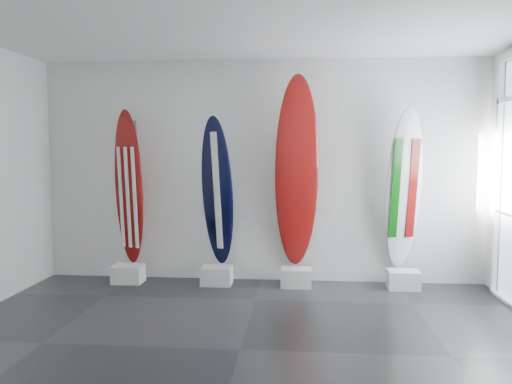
# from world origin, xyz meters

# --- Properties ---
(floor) EXTENTS (6.00, 6.00, 0.00)m
(floor) POSITION_xyz_m (0.00, 0.00, 0.00)
(floor) COLOR black
(floor) RESTS_ON ground
(ceiling) EXTENTS (6.00, 6.00, 0.00)m
(ceiling) POSITION_xyz_m (0.00, 0.00, 3.00)
(ceiling) COLOR white
(ceiling) RESTS_ON wall_back
(wall_back) EXTENTS (6.00, 0.00, 6.00)m
(wall_back) POSITION_xyz_m (0.00, 2.50, 1.50)
(wall_back) COLOR silver
(wall_back) RESTS_ON ground
(wall_front) EXTENTS (6.00, 0.00, 6.00)m
(wall_front) POSITION_xyz_m (0.00, -2.50, 1.50)
(wall_front) COLOR silver
(wall_front) RESTS_ON ground
(display_block_usa) EXTENTS (0.40, 0.30, 0.24)m
(display_block_usa) POSITION_xyz_m (-1.78, 2.18, 0.12)
(display_block_usa) COLOR silver
(display_block_usa) RESTS_ON floor
(surfboard_usa) EXTENTS (0.51, 0.35, 2.10)m
(surfboard_usa) POSITION_xyz_m (-1.78, 2.28, 1.29)
(surfboard_usa) COLOR maroon
(surfboard_usa) RESTS_ON display_block_usa
(display_block_navy) EXTENTS (0.40, 0.30, 0.24)m
(display_block_navy) POSITION_xyz_m (-0.57, 2.18, 0.12)
(display_block_navy) COLOR silver
(display_block_navy) RESTS_ON floor
(surfboard_navy) EXTENTS (0.53, 0.44, 2.01)m
(surfboard_navy) POSITION_xyz_m (-0.57, 2.28, 1.24)
(surfboard_navy) COLOR black
(surfboard_navy) RESTS_ON display_block_navy
(display_block_swiss) EXTENTS (0.40, 0.30, 0.24)m
(display_block_swiss) POSITION_xyz_m (0.48, 2.18, 0.12)
(display_block_swiss) COLOR silver
(display_block_swiss) RESTS_ON floor
(surfboard_swiss) EXTENTS (0.60, 0.42, 2.53)m
(surfboard_swiss) POSITION_xyz_m (0.48, 2.28, 1.50)
(surfboard_swiss) COLOR maroon
(surfboard_swiss) RESTS_ON display_block_swiss
(display_block_italy) EXTENTS (0.40, 0.30, 0.24)m
(display_block_italy) POSITION_xyz_m (1.86, 2.18, 0.12)
(display_block_italy) COLOR silver
(display_block_italy) RESTS_ON floor
(surfboard_italy) EXTENTS (0.54, 0.44, 2.11)m
(surfboard_italy) POSITION_xyz_m (1.86, 2.28, 1.29)
(surfboard_italy) COLOR white
(surfboard_italy) RESTS_ON display_block_italy
(wall_outlet) EXTENTS (0.09, 0.02, 0.13)m
(wall_outlet) POSITION_xyz_m (-2.45, 2.48, 0.35)
(wall_outlet) COLOR silver
(wall_outlet) RESTS_ON wall_back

